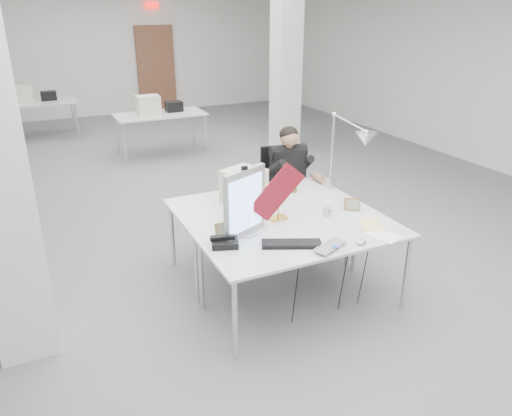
{
  "coord_description": "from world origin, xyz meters",
  "views": [
    {
      "loc": [
        -2.07,
        -5.86,
        2.63
      ],
      "look_at": [
        -0.24,
        -2.0,
        0.86
      ],
      "focal_mm": 35.0,
      "sensor_mm": 36.0,
      "label": 1
    }
  ],
  "objects_px": {
    "seated_person": "(289,165)",
    "architect_lamp": "(346,155)",
    "office_chair": "(286,195)",
    "desk_phone": "(225,242)",
    "laptop": "(335,249)",
    "beige_monitor": "(244,186)",
    "desk_main": "(305,236)",
    "bankers_lamp": "(278,201)",
    "monitor": "(245,203)"
  },
  "relations": [
    {
      "from": "bankers_lamp",
      "to": "desk_phone",
      "type": "xyz_separation_m",
      "value": [
        -0.66,
        -0.3,
        -0.15
      ]
    },
    {
      "from": "architect_lamp",
      "to": "desk_phone",
      "type": "bearing_deg",
      "value": -154.01
    },
    {
      "from": "office_chair",
      "to": "architect_lamp",
      "type": "distance_m",
      "value": 1.1
    },
    {
      "from": "beige_monitor",
      "to": "architect_lamp",
      "type": "xyz_separation_m",
      "value": [
        1.03,
        -0.25,
        0.27
      ]
    },
    {
      "from": "office_chair",
      "to": "architect_lamp",
      "type": "relative_size",
      "value": 1.14
    },
    {
      "from": "bankers_lamp",
      "to": "desk_phone",
      "type": "height_order",
      "value": "bankers_lamp"
    },
    {
      "from": "seated_person",
      "to": "monitor",
      "type": "relative_size",
      "value": 1.5
    },
    {
      "from": "seated_person",
      "to": "monitor",
      "type": "height_order",
      "value": "monitor"
    },
    {
      "from": "laptop",
      "to": "beige_monitor",
      "type": "relative_size",
      "value": 0.93
    },
    {
      "from": "monitor",
      "to": "laptop",
      "type": "relative_size",
      "value": 1.76
    },
    {
      "from": "seated_person",
      "to": "monitor",
      "type": "xyz_separation_m",
      "value": [
        -1.09,
        -1.2,
        0.15
      ]
    },
    {
      "from": "desk_main",
      "to": "bankers_lamp",
      "type": "height_order",
      "value": "bankers_lamp"
    },
    {
      "from": "bankers_lamp",
      "to": "architect_lamp",
      "type": "bearing_deg",
      "value": 35.24
    },
    {
      "from": "bankers_lamp",
      "to": "architect_lamp",
      "type": "height_order",
      "value": "architect_lamp"
    },
    {
      "from": "office_chair",
      "to": "seated_person",
      "type": "relative_size",
      "value": 1.14
    },
    {
      "from": "bankers_lamp",
      "to": "beige_monitor",
      "type": "distance_m",
      "value": 0.53
    },
    {
      "from": "desk_phone",
      "to": "architect_lamp",
      "type": "xyz_separation_m",
      "value": [
        1.56,
        0.56,
        0.41
      ]
    },
    {
      "from": "monitor",
      "to": "architect_lamp",
      "type": "height_order",
      "value": "architect_lamp"
    },
    {
      "from": "desk_main",
      "to": "laptop",
      "type": "relative_size",
      "value": 5.35
    },
    {
      "from": "desk_main",
      "to": "bankers_lamp",
      "type": "bearing_deg",
      "value": 97.64
    },
    {
      "from": "desk_main",
      "to": "laptop",
      "type": "bearing_deg",
      "value": -79.53
    },
    {
      "from": "office_chair",
      "to": "monitor",
      "type": "distance_m",
      "value": 1.75
    },
    {
      "from": "desk_phone",
      "to": "beige_monitor",
      "type": "distance_m",
      "value": 0.98
    },
    {
      "from": "seated_person",
      "to": "monitor",
      "type": "bearing_deg",
      "value": -121.43
    },
    {
      "from": "office_chair",
      "to": "desk_phone",
      "type": "xyz_separation_m",
      "value": [
        -1.33,
        -1.37,
        0.28
      ]
    },
    {
      "from": "monitor",
      "to": "bankers_lamp",
      "type": "height_order",
      "value": "monitor"
    },
    {
      "from": "office_chair",
      "to": "seated_person",
      "type": "height_order",
      "value": "seated_person"
    },
    {
      "from": "monitor",
      "to": "laptop",
      "type": "bearing_deg",
      "value": -72.12
    },
    {
      "from": "desk_phone",
      "to": "laptop",
      "type": "bearing_deg",
      "value": -12.04
    },
    {
      "from": "laptop",
      "to": "desk_phone",
      "type": "distance_m",
      "value": 0.91
    },
    {
      "from": "desk_main",
      "to": "desk_phone",
      "type": "xyz_separation_m",
      "value": [
        -0.71,
        0.11,
        0.04
      ]
    },
    {
      "from": "architect_lamp",
      "to": "desk_main",
      "type": "bearing_deg",
      "value": -135.51
    },
    {
      "from": "office_chair",
      "to": "monitor",
      "type": "height_order",
      "value": "monitor"
    },
    {
      "from": "monitor",
      "to": "laptop",
      "type": "height_order",
      "value": "monitor"
    },
    {
      "from": "desk_main",
      "to": "monitor",
      "type": "bearing_deg",
      "value": 153.41
    },
    {
      "from": "bankers_lamp",
      "to": "office_chair",
      "type": "bearing_deg",
      "value": 77.27
    },
    {
      "from": "bankers_lamp",
      "to": "beige_monitor",
      "type": "bearing_deg",
      "value": 122.63
    },
    {
      "from": "laptop",
      "to": "architect_lamp",
      "type": "bearing_deg",
      "value": 28.46
    },
    {
      "from": "desk_main",
      "to": "bankers_lamp",
      "type": "relative_size",
      "value": 5.0
    },
    {
      "from": "office_chair",
      "to": "desk_phone",
      "type": "bearing_deg",
      "value": -123.2
    },
    {
      "from": "desk_main",
      "to": "desk_phone",
      "type": "bearing_deg",
      "value": 171.26
    },
    {
      "from": "desk_main",
      "to": "laptop",
      "type": "distance_m",
      "value": 0.36
    },
    {
      "from": "desk_main",
      "to": "office_chair",
      "type": "height_order",
      "value": "office_chair"
    },
    {
      "from": "beige_monitor",
      "to": "architect_lamp",
      "type": "height_order",
      "value": "architect_lamp"
    },
    {
      "from": "laptop",
      "to": "beige_monitor",
      "type": "height_order",
      "value": "beige_monitor"
    },
    {
      "from": "seated_person",
      "to": "laptop",
      "type": "bearing_deg",
      "value": -96.26
    },
    {
      "from": "laptop",
      "to": "office_chair",
      "type": "bearing_deg",
      "value": 49.2
    },
    {
      "from": "beige_monitor",
      "to": "seated_person",
      "type": "bearing_deg",
      "value": 10.15
    },
    {
      "from": "seated_person",
      "to": "architect_lamp",
      "type": "distance_m",
      "value": 0.85
    },
    {
      "from": "laptop",
      "to": "desk_main",
      "type": "bearing_deg",
      "value": 76.35
    }
  ]
}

